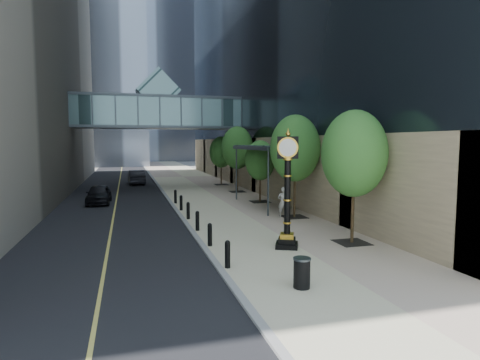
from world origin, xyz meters
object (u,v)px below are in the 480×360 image
Objects in this scene: car_near at (99,194)px; pedestrian at (283,202)px; street_clock at (287,198)px; car_far at (136,177)px; trash_bin at (302,274)px.

pedestrian is at bearing -37.91° from car_near.
street_clock is 1.07× the size of car_far.
pedestrian reaches higher than car_near.
street_clock is 1.20× the size of car_near.
car_far is at bearing 79.05° from car_near.
car_far reaches higher than trash_bin.
trash_bin is 0.48× the size of pedestrian.
trash_bin is at bearing 93.78° from car_far.
street_clock is at bearing 82.07° from pedestrian.
trash_bin is 34.22m from car_far.
pedestrian reaches higher than trash_bin.
car_near is (-7.24, 20.28, 0.22)m from trash_bin.
street_clock is at bearing 97.54° from car_far.
street_clock is 5.54× the size of trash_bin.
pedestrian is (2.45, 6.55, -1.23)m from street_clock.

